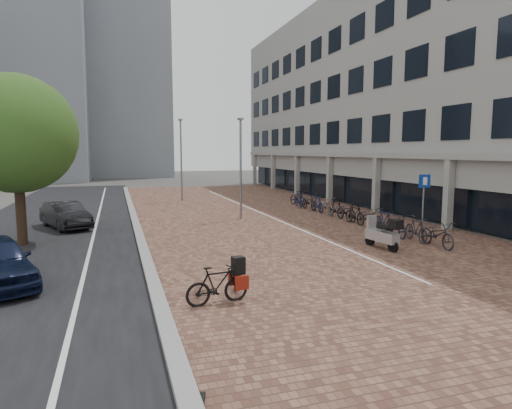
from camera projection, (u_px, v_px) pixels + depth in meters
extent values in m
plane|color=#474442|center=(312.00, 265.00, 14.31)|extent=(140.00, 140.00, 0.00)
cube|color=brown|center=(257.00, 213.00, 26.26)|extent=(14.50, 42.00, 0.04)
cube|color=black|center=(57.00, 222.00, 22.93)|extent=(8.00, 50.00, 0.03)
cube|color=gray|center=(134.00, 218.00, 24.10)|extent=(0.35, 42.00, 0.14)
cube|color=white|center=(97.00, 220.00, 23.54)|extent=(0.12, 44.00, 0.00)
cube|color=white|center=(260.00, 213.00, 26.32)|extent=(0.10, 30.00, 0.00)
cube|color=gray|center=(383.00, 85.00, 32.34)|extent=(8.00, 40.00, 13.00)
cube|color=black|center=(339.00, 179.00, 32.13)|extent=(0.15, 38.00, 3.20)
cube|color=gray|center=(338.00, 154.00, 31.86)|extent=(1.60, 38.00, 0.30)
cube|color=gray|center=(448.00, 194.00, 20.55)|extent=(0.35, 0.35, 3.40)
cube|color=gray|center=(376.00, 185.00, 26.22)|extent=(0.35, 0.35, 3.40)
cube|color=gray|center=(330.00, 179.00, 31.89)|extent=(0.35, 0.35, 3.40)
cube|color=gray|center=(297.00, 175.00, 37.57)|extent=(0.35, 0.35, 3.40)
cube|color=gray|center=(273.00, 172.00, 43.24)|extent=(0.35, 0.35, 3.40)
cube|color=gray|center=(255.00, 169.00, 48.91)|extent=(0.35, 0.35, 3.40)
cube|color=gray|center=(23.00, 48.00, 52.93)|extent=(14.00, 12.00, 32.00)
cube|color=gray|center=(126.00, 86.00, 63.54)|extent=(12.00, 10.00, 26.00)
imported|color=black|center=(65.00, 215.00, 21.13)|extent=(2.77, 4.09, 1.28)
imported|color=black|center=(217.00, 285.00, 10.60)|extent=(1.64, 0.67, 0.96)
cube|color=black|center=(217.00, 268.00, 10.55)|extent=(0.32, 0.30, 0.43)
cube|color=maroon|center=(208.00, 284.00, 10.53)|extent=(0.34, 0.14, 0.33)
cube|color=maroon|center=(226.00, 282.00, 10.66)|extent=(0.34, 0.14, 0.33)
cylinder|color=slate|center=(423.00, 208.00, 19.01)|extent=(0.07, 0.07, 2.47)
cube|color=#0B349A|center=(425.00, 181.00, 18.84)|extent=(0.56, 0.05, 0.56)
cylinder|color=slate|center=(241.00, 170.00, 23.71)|extent=(0.12, 0.12, 5.39)
cylinder|color=slate|center=(181.00, 161.00, 32.45)|extent=(0.12, 0.12, 5.96)
cylinder|color=#382619|center=(21.00, 209.00, 17.19)|extent=(0.37, 0.37, 2.90)
sphere|color=#2F511B|center=(16.00, 134.00, 16.84)|extent=(4.55, 4.55, 4.55)
sphere|color=#2F511B|center=(35.00, 150.00, 17.66)|extent=(2.90, 2.90, 2.90)
imported|color=#232228|center=(437.00, 234.00, 16.92)|extent=(0.82, 2.02, 1.04)
imported|color=#232429|center=(416.00, 229.00, 17.98)|extent=(0.76, 1.80, 1.05)
imported|color=#131935|center=(396.00, 225.00, 19.03)|extent=(1.05, 2.07, 1.04)
imported|color=black|center=(384.00, 221.00, 20.17)|extent=(0.67, 1.79, 1.05)
imported|color=black|center=(368.00, 217.00, 21.22)|extent=(0.70, 1.98, 1.04)
imported|color=black|center=(355.00, 214.00, 22.29)|extent=(0.54, 1.76, 1.05)
imported|color=black|center=(346.00, 211.00, 23.43)|extent=(0.70, 1.98, 1.04)
imported|color=black|center=(336.00, 208.00, 24.50)|extent=(0.59, 1.77, 1.05)
imported|color=#645F5B|center=(326.00, 206.00, 25.59)|extent=(0.81, 2.01, 1.04)
imported|color=#151D3B|center=(317.00, 204.00, 26.67)|extent=(0.65, 1.78, 1.05)
imported|color=black|center=(309.00, 202.00, 27.76)|extent=(0.69, 1.97, 1.04)
imported|color=#171B3F|center=(299.00, 200.00, 28.78)|extent=(0.74, 1.80, 1.05)
imported|color=black|center=(298.00, 198.00, 30.00)|extent=(0.95, 2.05, 1.04)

